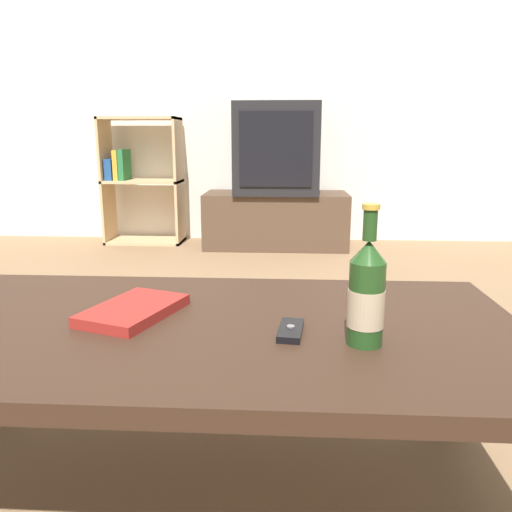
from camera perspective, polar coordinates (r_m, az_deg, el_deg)
name	(u,v)px	position (r m, az deg, el deg)	size (l,w,h in m)	color
ground_plane	(203,488)	(1.29, -6.13, -24.82)	(12.00, 12.00, 0.00)	#846647
back_wall	(263,71)	(4.06, 0.76, 20.37)	(8.00, 0.05, 2.60)	silver
coffee_table	(199,345)	(1.11, -6.59, -10.05)	(1.39, 0.70, 0.41)	#332116
tv_stand	(276,220)	(3.76, 2.29, 4.15)	(1.06, 0.48, 0.40)	#4C3828
television	(277,149)	(3.71, 2.36, 12.14)	(0.60, 0.55, 0.64)	black
bookshelf	(138,178)	(3.99, -13.33, 8.64)	(0.59, 0.30, 0.96)	tan
beer_bottle	(366,295)	(0.96, 12.51, -4.33)	(0.07, 0.07, 0.27)	#1E4219
cell_phone	(291,330)	(1.02, 3.98, -8.47)	(0.06, 0.12, 0.02)	black
table_book	(133,310)	(1.15, -13.83, -6.04)	(0.22, 0.27, 0.02)	maroon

